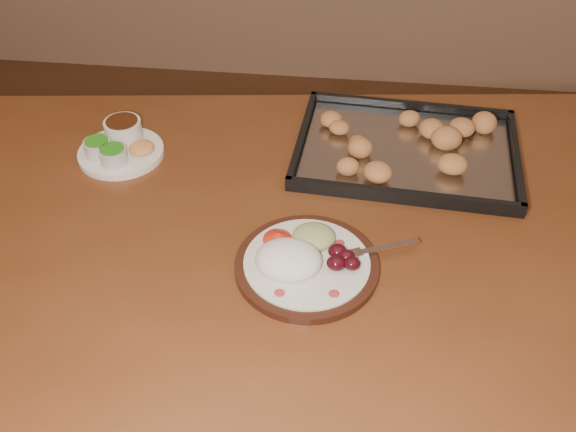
# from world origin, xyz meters

# --- Properties ---
(dining_table) EXTENTS (1.60, 1.07, 0.75)m
(dining_table) POSITION_xyz_m (-0.26, 0.13, 0.65)
(dining_table) COLOR brown
(dining_table) RESTS_ON ground
(dinner_plate) EXTENTS (0.32, 0.25, 0.06)m
(dinner_plate) POSITION_xyz_m (-0.22, 0.01, 0.77)
(dinner_plate) COLOR black
(dinner_plate) RESTS_ON dining_table
(condiment_saucer) EXTENTS (0.18, 0.18, 0.06)m
(condiment_saucer) POSITION_xyz_m (-0.63, 0.30, 0.77)
(condiment_saucer) COLOR white
(condiment_saucer) RESTS_ON dining_table
(baking_tray) EXTENTS (0.48, 0.36, 0.05)m
(baking_tray) POSITION_xyz_m (-0.04, 0.36, 0.77)
(baking_tray) COLOR black
(baking_tray) RESTS_ON dining_table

